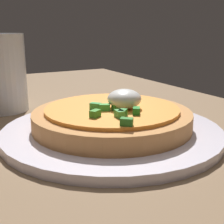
{
  "coord_description": "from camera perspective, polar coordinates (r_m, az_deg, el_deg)",
  "views": [
    {
      "loc": [
        -39.44,
        10.04,
        16.59
      ],
      "look_at": [
        -5.66,
        -8.64,
        6.09
      ],
      "focal_mm": 50.77,
      "sensor_mm": 36.0,
      "label": 1
    }
  ],
  "objects": [
    {
      "name": "dining_table",
      "position": [
        0.43,
        -13.8,
        -5.59
      ],
      "size": [
        107.29,
        76.2,
        3.0
      ],
      "primitive_type": "cube",
      "color": "#836649",
      "rests_on": "ground"
    },
    {
      "name": "plate",
      "position": [
        0.41,
        -0.0,
        -3.46
      ],
      "size": [
        27.82,
        27.82,
        1.1
      ],
      "primitive_type": "cylinder",
      "color": "white",
      "rests_on": "dining_table"
    },
    {
      "name": "cup_far",
      "position": [
        0.55,
        -19.4,
        6.33
      ],
      "size": [
        8.11,
        8.11,
        12.48
      ],
      "color": "silver",
      "rests_on": "dining_table"
    },
    {
      "name": "pizza",
      "position": [
        0.4,
        0.09,
        -0.88
      ],
      "size": [
        20.08,
        20.08,
        5.02
      ],
      "color": "tan",
      "rests_on": "plate"
    }
  ]
}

